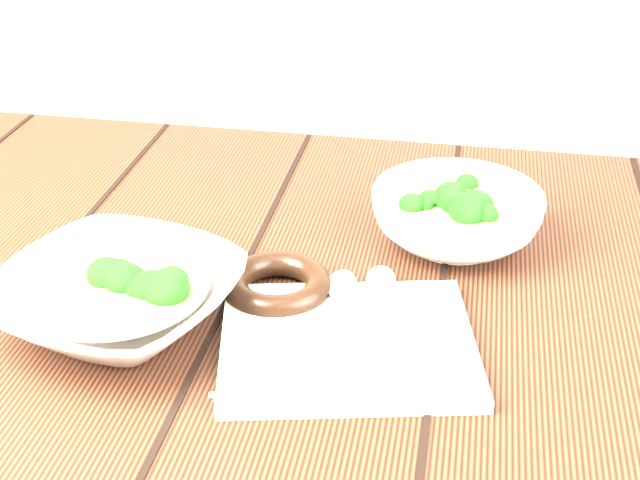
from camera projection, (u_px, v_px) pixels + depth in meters
table at (256, 394)px, 0.92m from camera, size 1.20×0.80×0.75m
soup_bowl_front at (117, 297)px, 0.80m from camera, size 0.26×0.26×0.06m
soup_bowl_back at (456, 215)px, 0.93m from camera, size 0.19×0.19×0.06m
trivet at (277, 285)px, 0.85m from camera, size 0.12×0.12×0.03m
napkin at (348, 344)px, 0.78m from camera, size 0.25×0.22×0.01m
spoon_left at (337, 305)px, 0.82m from camera, size 0.03×0.18×0.01m
spoon_right at (380, 300)px, 0.82m from camera, size 0.03×0.18×0.01m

